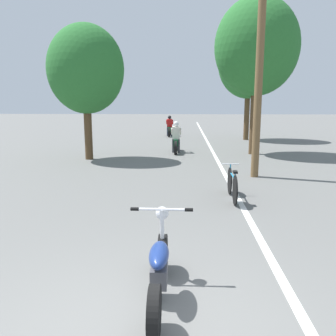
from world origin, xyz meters
name	(u,v)px	position (x,y,z in m)	size (l,w,h in m)	color
lane_stripe_edge	(214,155)	(1.77, 12.72, 0.00)	(0.14, 48.00, 0.01)	white
utility_pole	(260,58)	(2.68, 8.07, 3.69)	(1.10, 0.24, 7.19)	brown
roadside_tree_right_near	(257,47)	(3.51, 13.05, 4.71)	(3.68, 3.31, 6.84)	#513A23
roadside_tree_right_far	(249,63)	(4.23, 19.06, 4.62)	(3.68, 3.32, 6.75)	#513A23
roadside_tree_left	(86,70)	(-3.58, 11.26, 3.64)	(3.08, 2.78, 5.43)	#513A23
motorcycle_foreground	(159,268)	(0.11, 0.77, 0.41)	(0.83, 1.98, 1.03)	black
motorcycle_rider_lead	(176,141)	(0.01, 13.37, 0.56)	(0.50, 1.97, 1.47)	black
motorcycle_rider_far	(170,128)	(-0.63, 21.17, 0.53)	(0.50, 2.06, 1.40)	black
bicycle_parked	(232,184)	(1.60, 5.35, 0.38)	(0.44, 1.70, 0.83)	black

